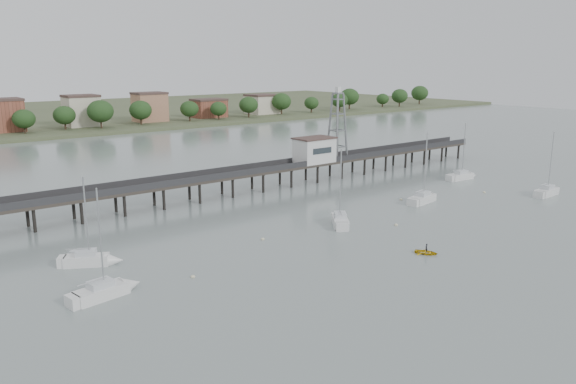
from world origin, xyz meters
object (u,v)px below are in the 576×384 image
(sailboat_d, at_px, (426,198))
(lattice_tower, at_px, (337,126))
(sailboat_c, at_px, (339,219))
(sailboat_b, at_px, (95,260))
(sailboat_a, at_px, (111,290))
(sailboat_e, at_px, (464,176))
(pier, at_px, (211,178))
(yellow_dinghy, at_px, (426,254))
(sailboat_f, at_px, (550,191))
(white_tender, at_px, (80,255))

(sailboat_d, bearing_deg, lattice_tower, 75.93)
(sailboat_c, bearing_deg, sailboat_b, 119.08)
(sailboat_c, height_order, sailboat_a, sailboat_a)
(sailboat_a, bearing_deg, sailboat_e, -0.31)
(pier, height_order, yellow_dinghy, pier)
(sailboat_b, bearing_deg, lattice_tower, 49.33)
(sailboat_e, bearing_deg, pier, 167.18)
(pier, xyz_separation_m, sailboat_b, (-29.18, -21.05, -3.14))
(sailboat_b, bearing_deg, sailboat_c, 21.92)
(lattice_tower, xyz_separation_m, sailboat_e, (20.47, -18.39, -10.46))
(sailboat_f, bearing_deg, sailboat_a, 172.86)
(sailboat_d, bearing_deg, sailboat_b, 165.82)
(sailboat_d, height_order, yellow_dinghy, sailboat_d)
(lattice_tower, height_order, sailboat_a, lattice_tower)
(pier, xyz_separation_m, sailboat_c, (7.43, -26.37, -3.15))
(sailboat_d, height_order, sailboat_b, sailboat_d)
(white_tender, bearing_deg, sailboat_e, -13.92)
(lattice_tower, bearing_deg, sailboat_d, -94.56)
(sailboat_d, distance_m, sailboat_a, 60.81)
(sailboat_d, height_order, sailboat_c, sailboat_d)
(sailboat_b, distance_m, sailboat_e, 81.19)
(sailboat_a, bearing_deg, lattice_tower, 17.41)
(pier, height_order, lattice_tower, lattice_tower)
(white_tender, relative_size, yellow_dinghy, 1.25)
(sailboat_c, relative_size, sailboat_b, 1.06)
(sailboat_c, bearing_deg, pier, 53.09)
(sailboat_a, bearing_deg, pier, 36.01)
(sailboat_b, bearing_deg, yellow_dinghy, -2.50)
(white_tender, bearing_deg, sailboat_d, -21.30)
(yellow_dinghy, bearing_deg, sailboat_e, 1.54)
(sailboat_e, bearing_deg, sailboat_b, -171.46)
(sailboat_a, bearing_deg, sailboat_b, 70.09)
(pier, bearing_deg, sailboat_d, -41.27)
(lattice_tower, height_order, white_tender, lattice_tower)
(sailboat_d, bearing_deg, sailboat_e, 8.80)
(lattice_tower, height_order, sailboat_b, lattice_tower)
(sailboat_c, distance_m, white_tender, 38.33)
(lattice_tower, relative_size, yellow_dinghy, 5.16)
(sailboat_c, bearing_deg, sailboat_e, -42.48)
(pier, relative_size, sailboat_a, 11.81)
(pier, xyz_separation_m, sailboat_a, (-31.13, -31.28, -3.15))
(sailboat_b, distance_m, yellow_dinghy, 42.41)
(sailboat_e, bearing_deg, white_tender, -173.97)
(lattice_tower, bearing_deg, sailboat_e, -41.94)
(sailboat_c, height_order, yellow_dinghy, sailboat_c)
(sailboat_a, distance_m, white_tender, 13.85)
(sailboat_c, xyz_separation_m, sailboat_f, (44.78, -10.65, -0.00))
(sailboat_a, xyz_separation_m, white_tender, (1.27, 13.79, -0.22))
(sailboat_b, height_order, sailboat_f, sailboat_f)
(sailboat_e, height_order, white_tender, sailboat_e)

